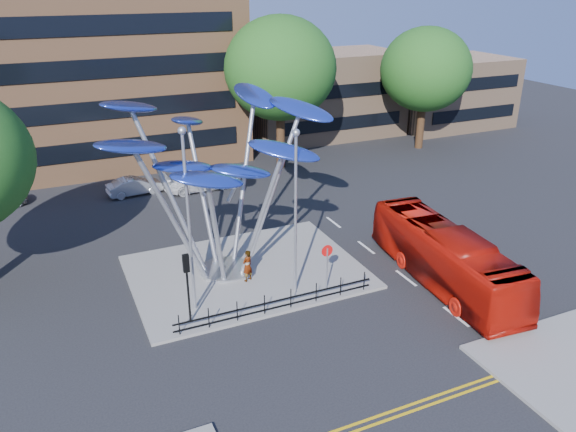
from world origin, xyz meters
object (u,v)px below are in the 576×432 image
traffic_light_island (187,274)px  pedestrian (247,266)px  no_entry_sign_island (327,260)px  leaf_sculpture (217,148)px  parked_car_right (198,180)px  tree_right (280,69)px  parked_car_mid (135,186)px  tree_far (426,70)px  street_lamp_right (296,199)px  red_bus (445,256)px  street_lamp_left (188,207)px

traffic_light_island → pedestrian: size_ratio=1.99×
no_entry_sign_island → traffic_light_island: bearing=-179.9°
leaf_sculpture → no_entry_sign_island: bearing=-45.7°
parked_car_right → tree_right: bearing=-74.6°
traffic_light_island → parked_car_mid: size_ratio=0.87×
tree_right → no_entry_sign_island: bearing=-107.1°
tree_far → parked_car_right: 22.83m
street_lamp_right → no_entry_sign_island: size_ratio=3.39×
tree_far → traffic_light_island: 33.61m
tree_right → leaf_sculpture: 18.37m
street_lamp_right → red_bus: bearing=-16.1°
tree_far → parked_car_mid: 27.11m
tree_right → parked_car_mid: size_ratio=3.08×
street_lamp_left → traffic_light_island: 2.96m
no_entry_sign_island → parked_car_mid: bearing=109.3°
pedestrian → no_entry_sign_island: bearing=116.7°
street_lamp_left → parked_car_mid: bearing=89.2°
no_entry_sign_island → red_bus: bearing=-15.6°
street_lamp_right → traffic_light_island: street_lamp_right is taller
street_lamp_right → parked_car_right: bearing=91.0°
red_bus → pedestrian: (-9.21, 4.09, -0.51)m
leaf_sculpture → parked_car_mid: 15.26m
red_bus → parked_car_mid: 23.07m
red_bus → traffic_light_island: bearing=177.7°
parked_car_mid → leaf_sculpture: bearing=-177.4°
tree_far → red_bus: (-14.09, -21.13, -5.59)m
street_lamp_left → street_lamp_right: street_lamp_left is taller
tree_far → parked_car_right: tree_far is taller
tree_right → street_lamp_right: size_ratio=1.46×
tree_far → parked_car_mid: bearing=-176.6°
street_lamp_left → parked_car_right: bearing=73.5°
pedestrian → tree_far: bearing=-170.6°
street_lamp_right → no_entry_sign_island: (1.50, -0.48, -3.28)m
street_lamp_left → pedestrian: street_lamp_left is taller
leaf_sculpture → parked_car_right: bearing=79.9°
red_bus → pedestrian: bearing=160.9°
parked_car_mid → pedestrian: bearing=-175.6°
leaf_sculpture → street_lamp_left: 4.28m
red_bus → street_lamp_right: bearing=168.8°
no_entry_sign_island → parked_car_right: bearing=96.0°
traffic_light_island → street_lamp_right: bearing=5.2°
parked_car_mid → red_bus: bearing=-154.6°
traffic_light_island → pedestrian: 4.73m
street_lamp_right → parked_car_mid: 18.62m
street_lamp_left → traffic_light_island: (-0.50, -1.00, -2.74)m
traffic_light_island → no_entry_sign_island: (7.00, 0.02, -0.80)m
leaf_sculpture → red_bus: leaf_sculpture is taller
street_lamp_right → parked_car_mid: (-4.78, 17.44, -4.45)m
no_entry_sign_island → red_bus: size_ratio=0.23×
tree_right → traffic_light_island: 24.06m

